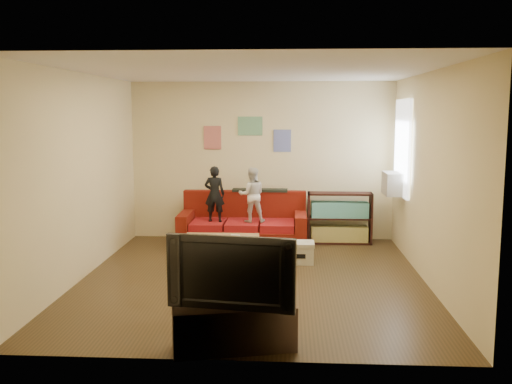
# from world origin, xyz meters

# --- Properties ---
(room_shell) EXTENTS (4.52, 5.02, 2.72)m
(room_shell) POSITION_xyz_m (0.00, 0.00, 1.35)
(room_shell) COLOR #46341C
(room_shell) RESTS_ON ground
(sofa) EXTENTS (2.06, 0.95, 0.90)m
(sofa) POSITION_xyz_m (-0.27, 1.89, 0.30)
(sofa) COLOR maroon
(sofa) RESTS_ON ground
(child_a) EXTENTS (0.34, 0.23, 0.90)m
(child_a) POSITION_xyz_m (-0.72, 1.72, 0.88)
(child_a) COLOR black
(child_a) RESTS_ON sofa
(child_b) EXTENTS (0.47, 0.39, 0.88)m
(child_b) POSITION_xyz_m (-0.12, 1.72, 0.87)
(child_b) COLOR silver
(child_b) RESTS_ON sofa
(coffee_table) EXTENTS (1.04, 0.57, 0.47)m
(coffee_table) POSITION_xyz_m (-0.47, 0.41, 0.40)
(coffee_table) COLOR #9F7948
(coffee_table) RESTS_ON ground
(remote) EXTENTS (0.19, 0.15, 0.02)m
(remote) POSITION_xyz_m (-0.72, 0.29, 0.48)
(remote) COLOR black
(remote) RESTS_ON coffee_table
(game_controller) EXTENTS (0.13, 0.08, 0.03)m
(game_controller) POSITION_xyz_m (-0.27, 0.46, 0.48)
(game_controller) COLOR white
(game_controller) RESTS_ON coffee_table
(bookshelf) EXTENTS (1.07, 0.32, 0.85)m
(bookshelf) POSITION_xyz_m (1.32, 2.18, 0.38)
(bookshelf) COLOR black
(bookshelf) RESTS_ON ground
(window) EXTENTS (0.04, 1.08, 1.48)m
(window) POSITION_xyz_m (2.22, 1.65, 1.64)
(window) COLOR white
(window) RESTS_ON room_shell
(ac_unit) EXTENTS (0.28, 0.55, 0.35)m
(ac_unit) POSITION_xyz_m (2.10, 1.65, 1.08)
(ac_unit) COLOR #B7B2A3
(ac_unit) RESTS_ON window
(artwork_left) EXTENTS (0.30, 0.01, 0.40)m
(artwork_left) POSITION_xyz_m (-0.85, 2.48, 1.75)
(artwork_left) COLOR #D87266
(artwork_left) RESTS_ON room_shell
(artwork_center) EXTENTS (0.42, 0.01, 0.32)m
(artwork_center) POSITION_xyz_m (-0.20, 2.48, 1.95)
(artwork_center) COLOR #72B27F
(artwork_center) RESTS_ON room_shell
(artwork_right) EXTENTS (0.30, 0.01, 0.38)m
(artwork_right) POSITION_xyz_m (0.35, 2.48, 1.70)
(artwork_right) COLOR #727FCC
(artwork_right) RESTS_ON room_shell
(file_box) EXTENTS (0.45, 0.34, 0.31)m
(file_box) POSITION_xyz_m (0.62, 0.85, 0.16)
(file_box) COLOR beige
(file_box) RESTS_ON ground
(tv_stand) EXTENTS (1.18, 0.63, 0.42)m
(tv_stand) POSITION_xyz_m (-0.03, -2.25, 0.21)
(tv_stand) COLOR #37271F
(tv_stand) RESTS_ON ground
(television) EXTENTS (1.19, 0.32, 0.68)m
(television) POSITION_xyz_m (-0.03, -2.25, 0.76)
(television) COLOR black
(television) RESTS_ON tv_stand
(tissue) EXTENTS (0.14, 0.14, 0.11)m
(tissue) POSITION_xyz_m (0.43, 1.16, 0.05)
(tissue) COLOR white
(tissue) RESTS_ON ground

